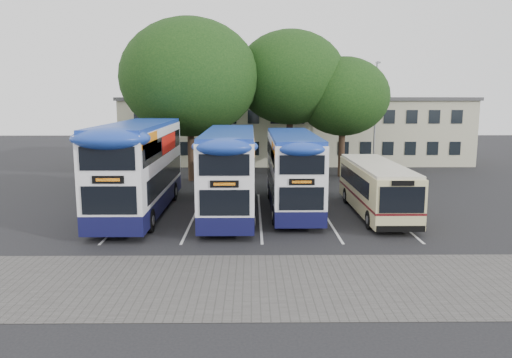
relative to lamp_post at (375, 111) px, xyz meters
The scene contains 12 objects.
ground 21.46m from the lamp_post, 106.72° to the right, with size 120.00×120.00×0.00m, color black.
paving_strip 26.71m from the lamp_post, 107.76° to the right, with size 40.00×6.00×0.01m, color #595654.
bay_lines 18.57m from the lamp_post, 123.08° to the right, with size 14.12×11.00×0.01m.
depot_building 9.43m from the lamp_post, 130.53° to the left, with size 32.40×8.40×6.20m.
lamp_post is the anchor object (origin of this frame).
tree_left 15.43m from the lamp_post, 165.08° to the right, with size 10.15×10.15×11.96m.
tree_mid 7.80m from the lamp_post, 167.28° to the right, with size 8.59×8.59×11.39m.
tree_right 3.87m from the lamp_post, 146.54° to the right, with size 7.17×7.17×9.33m.
bus_dd_left 21.90m from the lamp_post, 138.20° to the right, with size 2.85×11.75×4.90m.
bus_dd_mid 18.82m from the lamp_post, 127.55° to the right, with size 2.62×10.81×4.51m.
bus_dd_right 16.13m from the lamp_post, 119.91° to the right, with size 2.49×10.25×4.27m.
bus_single 15.59m from the lamp_post, 103.31° to the right, with size 2.35×9.24×2.75m.
Camera 1 is at (-4.23, -21.15, 6.31)m, focal length 35.00 mm.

